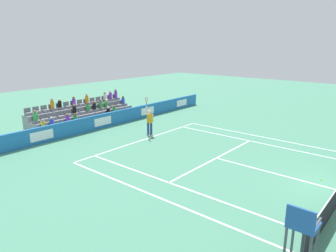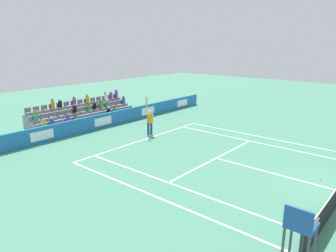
{
  "view_description": "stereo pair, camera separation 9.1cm",
  "coord_description": "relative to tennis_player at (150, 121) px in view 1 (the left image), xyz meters",
  "views": [
    {
      "loc": [
        14.22,
        1.97,
        6.17
      ],
      "look_at": [
        -0.43,
        -10.26,
        1.1
      ],
      "focal_mm": 33.39,
      "sensor_mm": 36.0,
      "label": 1
    },
    {
      "loc": [
        14.16,
        2.04,
        6.17
      ],
      "look_at": [
        -0.43,
        -10.26,
        1.1
      ],
      "focal_mm": 33.39,
      "sensor_mm": 36.0,
      "label": 2
    }
  ],
  "objects": [
    {
      "name": "line_centre_service",
      "position": [
        0.85,
        9.06,
        -0.99
      ],
      "size": [
        0.1,
        6.4,
        0.01
      ],
      "primitive_type": "cube",
      "color": "white",
      "rests_on": "ground"
    },
    {
      "name": "line_service",
      "position": [
        0.85,
        5.86,
        -0.99
      ],
      "size": [
        8.23,
        0.1,
        0.01
      ],
      "primitive_type": "cube",
      "color": "white",
      "rests_on": "ground"
    },
    {
      "name": "line_singles_sideline_left",
      "position": [
        4.97,
        6.31,
        -0.99
      ],
      "size": [
        0.1,
        11.89,
        0.01
      ],
      "primitive_type": "cube",
      "color": "white",
      "rests_on": "ground"
    },
    {
      "name": "line_doubles_sideline_left",
      "position": [
        6.34,
        6.31,
        -0.99
      ],
      "size": [
        0.1,
        11.89,
        0.01
      ],
      "primitive_type": "cube",
      "color": "white",
      "rests_on": "ground"
    },
    {
      "name": "line_baseline",
      "position": [
        0.85,
        0.37,
        -0.99
      ],
      "size": [
        10.97,
        0.1,
        0.01
      ],
      "primitive_type": "cube",
      "color": "white",
      "rests_on": "ground"
    },
    {
      "name": "umpire_chair",
      "position": [
        7.61,
        12.39,
        0.53
      ],
      "size": [
        0.7,
        0.7,
        2.34
      ],
      "color": "#474C54",
      "rests_on": "ground"
    },
    {
      "name": "stadium_stand",
      "position": [
        0.85,
        -6.38,
        -0.43
      ],
      "size": [
        8.68,
        2.85,
        2.2
      ],
      "color": "gray",
      "rests_on": "ground"
    },
    {
      "name": "line_singles_sideline_right",
      "position": [
        -3.26,
        6.31,
        -0.99
      ],
      "size": [
        0.1,
        11.89,
        0.01
      ],
      "primitive_type": "cube",
      "color": "white",
      "rests_on": "ground"
    },
    {
      "name": "loose_tennis_ball",
      "position": [
        0.2,
        11.13,
        -0.96
      ],
      "size": [
        0.07,
        0.07,
        0.07
      ],
      "primitive_type": "sphere",
      "color": "#D1E533",
      "rests_on": "ground"
    },
    {
      "name": "sponsor_barrier",
      "position": [
        0.85,
        -4.07,
        -0.46
      ],
      "size": [
        24.2,
        0.22,
        1.07
      ],
      "color": "#1E66AD",
      "rests_on": "ground"
    },
    {
      "name": "line_centre_mark",
      "position": [
        0.85,
        0.47,
        -0.99
      ],
      "size": [
        0.1,
        0.2,
        0.01
      ],
      "primitive_type": "cube",
      "color": "white",
      "rests_on": "ground"
    },
    {
      "name": "tennis_player",
      "position": [
        0.0,
        0.0,
        0.0
      ],
      "size": [
        0.51,
        0.42,
        2.85
      ],
      "color": "navy",
      "rests_on": "ground"
    },
    {
      "name": "line_doubles_sideline_right",
      "position": [
        -4.63,
        6.31,
        -0.99
      ],
      "size": [
        0.1,
        11.89,
        0.01
      ],
      "primitive_type": "cube",
      "color": "white",
      "rests_on": "ground"
    }
  ]
}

